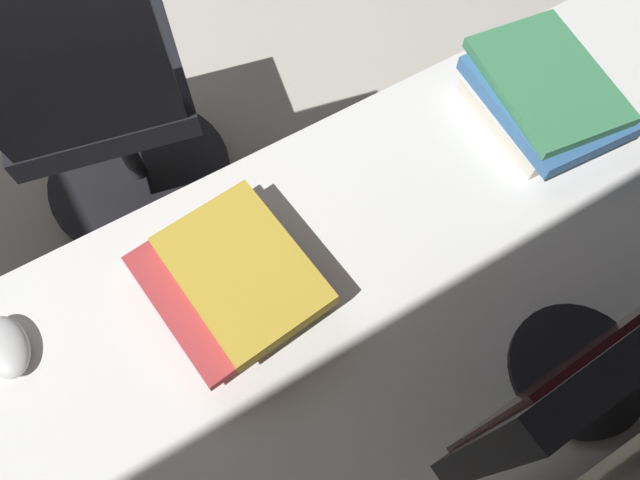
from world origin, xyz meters
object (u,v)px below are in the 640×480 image
object	(u,v)px
mouse_main	(6,347)
book_stack_far	(543,96)
book_stack_near	(239,276)
office_chair	(99,107)

from	to	relation	value
mouse_main	book_stack_far	bearing A→B (deg)	176.42
mouse_main	book_stack_far	size ratio (longest dim) A/B	0.34
mouse_main	book_stack_near	distance (m)	0.35
book_stack_near	book_stack_far	xyz separation A→B (m)	(-0.62, -0.03, 0.00)
office_chair	book_stack_near	bearing A→B (deg)	94.69
office_chair	book_stack_far	bearing A→B (deg)	135.02
mouse_main	office_chair	world-z (taller)	office_chair
book_stack_near	book_stack_far	size ratio (longest dim) A/B	0.91
mouse_main	office_chair	bearing A→B (deg)	-114.83
office_chair	mouse_main	bearing A→B (deg)	65.17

